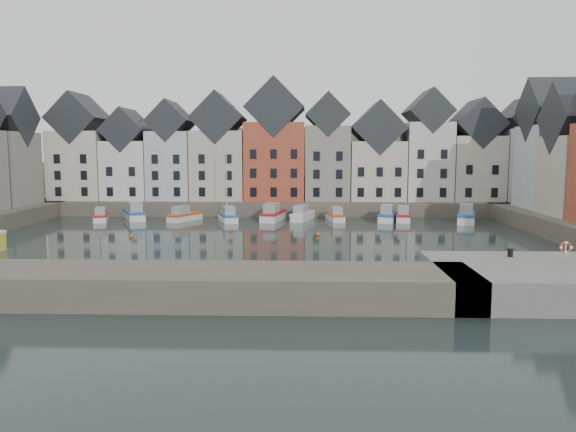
{
  "coord_description": "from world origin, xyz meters",
  "views": [
    {
      "loc": [
        4.65,
        -55.73,
        9.31
      ],
      "look_at": [
        2.69,
        6.0,
        2.07
      ],
      "focal_mm": 35.0,
      "sensor_mm": 36.0,
      "label": 1
    }
  ],
  "objects_px": {
    "boat_a": "(101,216)",
    "life_ring_post": "(566,248)",
    "boat_d": "(228,216)",
    "mooring_bollard": "(510,252)"
  },
  "relations": [
    {
      "from": "mooring_bollard",
      "to": "boat_a",
      "type": "bearing_deg",
      "value": 140.35
    },
    {
      "from": "boat_a",
      "to": "boat_d",
      "type": "xyz_separation_m",
      "value": [
        16.85,
        0.07,
        0.12
      ]
    },
    {
      "from": "boat_d",
      "to": "boat_a",
      "type": "bearing_deg",
      "value": 163.03
    },
    {
      "from": "boat_d",
      "to": "mooring_bollard",
      "type": "height_order",
      "value": "boat_d"
    },
    {
      "from": "life_ring_post",
      "to": "boat_a",
      "type": "bearing_deg",
      "value": 141.42
    },
    {
      "from": "boat_a",
      "to": "life_ring_post",
      "type": "xyz_separation_m",
      "value": [
        44.37,
        -35.4,
        2.24
      ]
    },
    {
      "from": "boat_a",
      "to": "boat_d",
      "type": "distance_m",
      "value": 16.85
    },
    {
      "from": "boat_a",
      "to": "boat_d",
      "type": "height_order",
      "value": "boat_d"
    },
    {
      "from": "boat_a",
      "to": "life_ring_post",
      "type": "relative_size",
      "value": 4.41
    },
    {
      "from": "boat_d",
      "to": "life_ring_post",
      "type": "relative_size",
      "value": 8.8
    }
  ]
}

